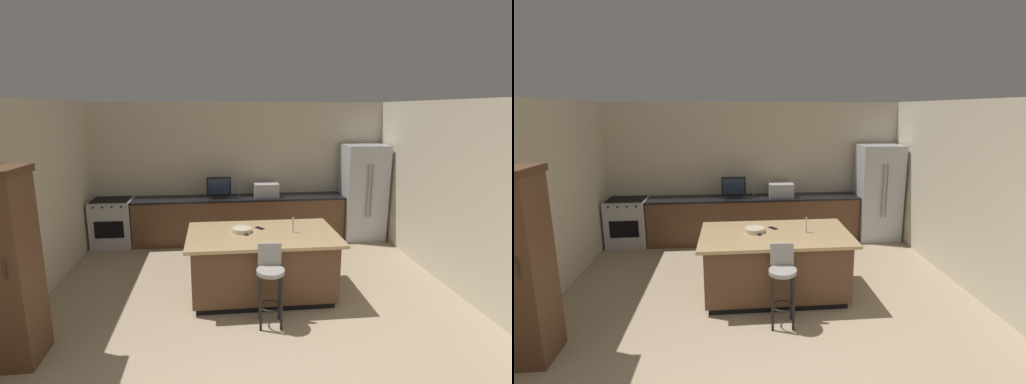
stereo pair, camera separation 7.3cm
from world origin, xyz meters
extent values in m
cube|color=beige|center=(0.00, 5.15, 1.37)|extent=(6.38, 0.12, 2.75)
cube|color=beige|center=(-2.99, 2.58, 1.37)|extent=(0.12, 5.55, 2.75)
cube|color=beige|center=(2.99, 2.58, 1.37)|extent=(0.12, 5.55, 2.75)
cube|color=brown|center=(-0.04, 4.77, 0.43)|extent=(4.13, 0.60, 0.87)
cube|color=black|center=(-0.04, 4.77, 0.89)|extent=(4.15, 0.62, 0.04)
cube|color=black|center=(0.13, 2.47, 0.04)|extent=(1.84, 1.00, 0.09)
cube|color=brown|center=(0.13, 2.47, 0.48)|extent=(1.92, 1.08, 0.79)
cube|color=tan|center=(0.13, 2.47, 0.90)|extent=(2.08, 1.24, 0.04)
cube|color=#B7BABF|center=(2.46, 4.73, 0.96)|extent=(0.83, 0.69, 1.92)
cylinder|color=gray|center=(2.42, 4.35, 1.06)|extent=(0.02, 0.02, 1.06)
cylinder|color=gray|center=(2.50, 4.35, 1.06)|extent=(0.02, 0.02, 1.06)
cube|color=#B7BABF|center=(-2.50, 4.77, 0.45)|extent=(0.76, 0.60, 0.91)
cube|color=black|center=(-2.50, 4.47, 0.41)|extent=(0.53, 0.01, 0.33)
cube|color=black|center=(-2.50, 4.77, 0.92)|extent=(0.68, 0.50, 0.02)
cylinder|color=black|center=(-2.75, 4.46, 0.85)|extent=(0.04, 0.03, 0.04)
cylinder|color=black|center=(-2.58, 4.46, 0.85)|extent=(0.04, 0.03, 0.04)
cylinder|color=black|center=(-2.42, 4.46, 0.85)|extent=(0.04, 0.03, 0.04)
cylinder|color=black|center=(-2.25, 4.46, 0.85)|extent=(0.04, 0.03, 0.04)
cube|color=brown|center=(-2.66, 1.30, 1.03)|extent=(0.58, 0.51, 2.07)
cylinder|color=#332819|center=(-2.49, 1.02, 1.14)|extent=(0.02, 0.02, 0.22)
cube|color=#B7BABF|center=(0.49, 4.77, 1.04)|extent=(0.48, 0.36, 0.27)
cube|color=black|center=(-0.44, 4.72, 0.93)|extent=(0.28, 0.16, 0.05)
cube|color=black|center=(-0.44, 4.72, 1.14)|extent=(0.47, 0.05, 0.37)
cube|color=#1E2D47|center=(-0.44, 4.70, 1.14)|extent=(0.41, 0.01, 0.31)
cylinder|color=#B2B2B7|center=(-0.05, 4.87, 1.03)|extent=(0.02, 0.02, 0.24)
cylinder|color=#B2B2B7|center=(0.56, 2.47, 1.03)|extent=(0.02, 0.02, 0.22)
cylinder|color=gray|center=(0.13, 1.67, 0.71)|extent=(0.34, 0.34, 0.05)
cube|color=gray|center=(0.14, 1.82, 0.87)|extent=(0.29, 0.05, 0.28)
cylinder|color=black|center=(0.00, 1.55, 0.34)|extent=(0.03, 0.03, 0.68)
cylinder|color=black|center=(0.25, 1.54, 0.34)|extent=(0.03, 0.03, 0.68)
cylinder|color=black|center=(0.02, 1.79, 0.34)|extent=(0.03, 0.03, 0.68)
cylinder|color=black|center=(0.26, 1.78, 0.34)|extent=(0.03, 0.03, 0.68)
torus|color=black|center=(0.13, 1.67, 0.26)|extent=(0.28, 0.28, 0.02)
cylinder|color=beige|center=(-0.15, 2.55, 0.95)|extent=(0.28, 0.28, 0.06)
cube|color=black|center=(0.12, 2.69, 0.92)|extent=(0.14, 0.16, 0.01)
cube|color=black|center=(-0.09, 2.46, 0.93)|extent=(0.06, 0.17, 0.02)
camera|label=1|loc=(-0.49, -2.52, 2.61)|focal=26.58mm
camera|label=2|loc=(-0.42, -2.53, 2.61)|focal=26.58mm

